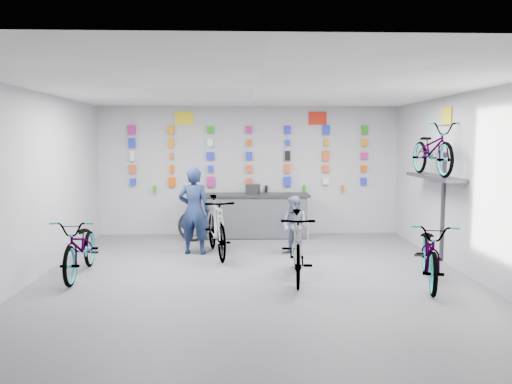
{
  "coord_description": "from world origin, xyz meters",
  "views": [
    {
      "loc": [
        -0.27,
        -7.69,
        2.22
      ],
      "look_at": [
        0.07,
        1.4,
        1.27
      ],
      "focal_mm": 35.0,
      "sensor_mm": 36.0,
      "label": 1
    }
  ],
  "objects_px": {
    "bike_left": "(81,246)",
    "customer": "(295,226)",
    "bike_center": "(297,246)",
    "bike_service": "(217,226)",
    "bike_right": "(431,252)",
    "counter": "(250,216)",
    "clerk": "(194,211)"
  },
  "relations": [
    {
      "from": "counter",
      "to": "customer",
      "type": "xyz_separation_m",
      "value": [
        0.83,
        -1.81,
        0.09
      ]
    },
    {
      "from": "bike_right",
      "to": "bike_service",
      "type": "height_order",
      "value": "bike_service"
    },
    {
      "from": "bike_center",
      "to": "customer",
      "type": "xyz_separation_m",
      "value": [
        0.16,
        1.69,
        0.03
      ]
    },
    {
      "from": "bike_service",
      "to": "clerk",
      "type": "height_order",
      "value": "clerk"
    },
    {
      "from": "bike_left",
      "to": "bike_right",
      "type": "bearing_deg",
      "value": -10.24
    },
    {
      "from": "bike_service",
      "to": "clerk",
      "type": "bearing_deg",
      "value": 145.22
    },
    {
      "from": "customer",
      "to": "bike_left",
      "type": "bearing_deg",
      "value": -120.34
    },
    {
      "from": "bike_center",
      "to": "bike_right",
      "type": "distance_m",
      "value": 2.05
    },
    {
      "from": "customer",
      "to": "bike_center",
      "type": "bearing_deg",
      "value": -55.54
    },
    {
      "from": "bike_center",
      "to": "clerk",
      "type": "distance_m",
      "value": 2.61
    },
    {
      "from": "bike_right",
      "to": "customer",
      "type": "relative_size",
      "value": 1.65
    },
    {
      "from": "bike_left",
      "to": "customer",
      "type": "relative_size",
      "value": 1.62
    },
    {
      "from": "bike_center",
      "to": "bike_service",
      "type": "xyz_separation_m",
      "value": [
        -1.34,
        1.69,
        0.03
      ]
    },
    {
      "from": "bike_service",
      "to": "customer",
      "type": "distance_m",
      "value": 1.5
    },
    {
      "from": "counter",
      "to": "bike_right",
      "type": "bearing_deg",
      "value": -54.72
    },
    {
      "from": "bike_left",
      "to": "bike_center",
      "type": "relative_size",
      "value": 1.02
    },
    {
      "from": "counter",
      "to": "clerk",
      "type": "distance_m",
      "value": 2.0
    },
    {
      "from": "bike_right",
      "to": "bike_center",
      "type": "bearing_deg",
      "value": -172.85
    },
    {
      "from": "bike_left",
      "to": "customer",
      "type": "height_order",
      "value": "customer"
    },
    {
      "from": "counter",
      "to": "clerk",
      "type": "xyz_separation_m",
      "value": [
        -1.12,
        -1.62,
        0.36
      ]
    },
    {
      "from": "bike_left",
      "to": "bike_service",
      "type": "distance_m",
      "value": 2.53
    },
    {
      "from": "bike_center",
      "to": "clerk",
      "type": "xyz_separation_m",
      "value": [
        -1.78,
        1.88,
        0.3
      ]
    },
    {
      "from": "bike_left",
      "to": "clerk",
      "type": "distance_m",
      "value": 2.32
    },
    {
      "from": "clerk",
      "to": "counter",
      "type": "bearing_deg",
      "value": -116.1
    },
    {
      "from": "bike_center",
      "to": "bike_service",
      "type": "distance_m",
      "value": 2.16
    },
    {
      "from": "counter",
      "to": "bike_left",
      "type": "xyz_separation_m",
      "value": [
        -2.83,
        -3.13,
        0.0
      ]
    },
    {
      "from": "bike_right",
      "to": "bike_service",
      "type": "bearing_deg",
      "value": 165.1
    },
    {
      "from": "counter",
      "to": "bike_service",
      "type": "height_order",
      "value": "bike_service"
    },
    {
      "from": "bike_right",
      "to": "clerk",
      "type": "distance_m",
      "value": 4.41
    },
    {
      "from": "bike_service",
      "to": "bike_left",
      "type": "bearing_deg",
      "value": -159.8
    },
    {
      "from": "bike_right",
      "to": "customer",
      "type": "xyz_separation_m",
      "value": [
        -1.87,
        2.0,
        0.08
      ]
    },
    {
      "from": "bike_service",
      "to": "clerk",
      "type": "distance_m",
      "value": 0.55
    }
  ]
}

